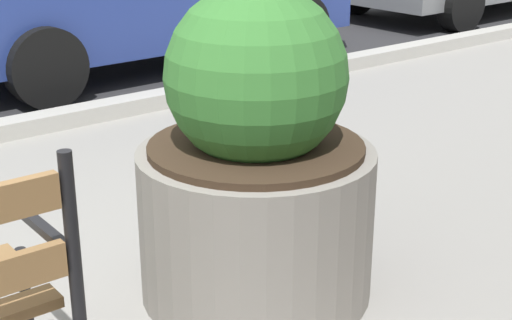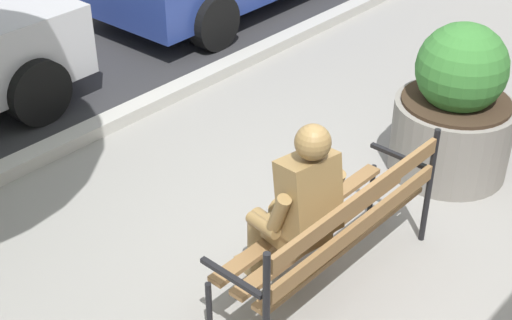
# 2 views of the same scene
# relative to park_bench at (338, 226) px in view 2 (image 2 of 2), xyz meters

# --- Properties ---
(ground_plane) EXTENTS (80.00, 80.00, 0.00)m
(ground_plane) POSITION_rel_park_bench_xyz_m (0.03, -0.01, -0.54)
(ground_plane) COLOR gray
(curb_stone) EXTENTS (60.00, 0.20, 0.12)m
(curb_stone) POSITION_rel_park_bench_xyz_m (0.03, 2.89, -0.48)
(curb_stone) COLOR #B2AFA8
(curb_stone) RESTS_ON ground
(park_bench) EXTENTS (1.81, 0.55, 0.95)m
(park_bench) POSITION_rel_park_bench_xyz_m (0.00, 0.00, 0.00)
(park_bench) COLOR olive
(park_bench) RESTS_ON ground
(bronze_statue_seated) EXTENTS (0.74, 0.79, 1.37)m
(bronze_statue_seated) POSITION_rel_park_bench_xyz_m (-0.19, 0.21, 0.12)
(bronze_statue_seated) COLOR olive
(bronze_statue_seated) RESTS_ON ground
(concrete_planter) EXTENTS (0.99, 0.99, 1.32)m
(concrete_planter) POSITION_rel_park_bench_xyz_m (1.85, 0.18, 0.02)
(concrete_planter) COLOR gray
(concrete_planter) RESTS_ON ground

